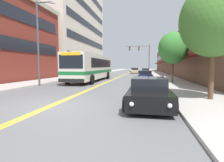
{
  "coord_description": "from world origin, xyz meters",
  "views": [
    {
      "loc": [
        4.18,
        -7.19,
        1.81
      ],
      "look_at": [
        -1.23,
        21.61,
        -0.7
      ],
      "focal_mm": 28.0,
      "sensor_mm": 36.0,
      "label": 1
    }
  ],
  "objects": [
    {
      "name": "car_black_parked_right_foreground",
      "position": [
        4.38,
        1.04,
        0.59
      ],
      "size": [
        2.05,
        4.74,
        1.26
      ],
      "color": "black",
      "rests_on": "ground_plane"
    },
    {
      "name": "centre_line",
      "position": [
        0.0,
        37.0,
        0.0
      ],
      "size": [
        0.34,
        106.0,
        0.01
      ],
      "color": "yellow",
      "rests_on": "ground_plane"
    },
    {
      "name": "car_white_moving_second",
      "position": [
        0.5,
        50.24,
        0.58
      ],
      "size": [
        2.02,
        4.15,
        1.27
      ],
      "color": "white",
      "rests_on": "ground_plane"
    },
    {
      "name": "storefront_row_right",
      "position": [
        13.29,
        37.0,
        3.7
      ],
      "size": [
        9.1,
        68.0,
        7.4
      ],
      "color": "brown",
      "rests_on": "ground_plane"
    },
    {
      "name": "city_bus",
      "position": [
        -2.19,
        13.5,
        1.74
      ],
      "size": [
        2.83,
        12.41,
        3.07
      ],
      "color": "silver",
      "rests_on": "ground_plane"
    },
    {
      "name": "street_lamp_left_near",
      "position": [
        -5.05,
        7.23,
        4.45
      ],
      "size": [
        1.89,
        0.28,
        7.52
      ],
      "color": "#47474C",
      "rests_on": "ground_plane"
    },
    {
      "name": "car_navy_parked_right_mid",
      "position": [
        4.27,
        15.6,
        0.57
      ],
      "size": [
        2.03,
        4.63,
        1.24
      ],
      "color": "#19234C",
      "rests_on": "ground_plane"
    },
    {
      "name": "fire_hydrant",
      "position": [
        5.95,
        8.92,
        0.52
      ],
      "size": [
        0.31,
        0.23,
        0.79
      ],
      "color": "#B7B7BC",
      "rests_on": "sidewalk_right"
    },
    {
      "name": "sidewalk_right",
      "position": [
        7.28,
        37.0,
        0.06
      ],
      "size": [
        3.56,
        106.0,
        0.12
      ],
      "color": "#B2ADA5",
      "rests_on": "ground_plane"
    },
    {
      "name": "office_tower_left",
      "position": [
        -15.3,
        34.75,
        15.4
      ],
      "size": [
        12.08,
        28.15,
        30.81
      ],
      "color": "beige",
      "rests_on": "ground_plane"
    },
    {
      "name": "traffic_signal_mast",
      "position": [
        3.32,
        37.59,
        5.06
      ],
      "size": [
        5.82,
        0.38,
        7.15
      ],
      "color": "#47474C",
      "rests_on": "ground_plane"
    },
    {
      "name": "street_tree_right_near",
      "position": [
        7.5,
        2.42,
        4.05
      ],
      "size": [
        3.3,
        3.3,
        5.76
      ],
      "color": "brown",
      "rests_on": "sidewalk_right"
    },
    {
      "name": "ground_plane",
      "position": [
        0.0,
        37.0,
        0.0
      ],
      "size": [
        240.0,
        240.0,
        0.0
      ],
      "primitive_type": "plane",
      "color": "slate"
    },
    {
      "name": "sidewalk_left",
      "position": [
        -7.28,
        37.0,
        0.06
      ],
      "size": [
        3.56,
        106.0,
        0.12
      ],
      "color": "#B2ADA5",
      "rests_on": "ground_plane"
    },
    {
      "name": "car_champagne_parked_right_far",
      "position": [
        4.32,
        33.33,
        0.6
      ],
      "size": [
        2.05,
        4.42,
        1.31
      ],
      "color": "beige",
      "rests_on": "ground_plane"
    },
    {
      "name": "car_beige_moving_lead",
      "position": [
        1.76,
        37.84,
        0.62
      ],
      "size": [
        2.06,
        4.84,
        1.35
      ],
      "color": "#BCAD89",
      "rests_on": "ground_plane"
    },
    {
      "name": "car_dark_grey_parked_left_near",
      "position": [
        -4.33,
        28.89,
        0.61
      ],
      "size": [
        2.19,
        4.68,
        1.3
      ],
      "color": "#38383D",
      "rests_on": "ground_plane"
    },
    {
      "name": "street_tree_right_mid",
      "position": [
        6.97,
        11.47,
        3.61
      ],
      "size": [
        2.94,
        2.94,
        5.11
      ],
      "color": "brown",
      "rests_on": "sidewalk_right"
    }
  ]
}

